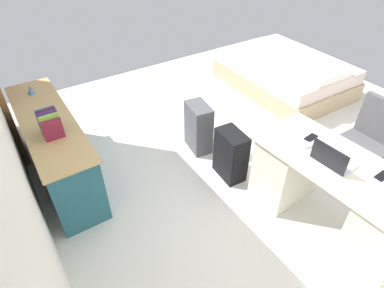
{
  "coord_description": "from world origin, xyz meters",
  "views": [
    {
      "loc": [
        -2.1,
        2.24,
        2.5
      ],
      "look_at": [
        -0.09,
        0.92,
        0.6
      ],
      "focal_mm": 29.89,
      "sensor_mm": 36.0,
      "label": 1
    }
  ],
  "objects_px": {
    "bed": "(285,74)",
    "computer_mouse": "(308,145)",
    "desk": "(330,194)",
    "cell_phone_near_laptop": "(382,176)",
    "credenza": "(55,148)",
    "figurine_small": "(31,89)",
    "suitcase_black": "(231,155)",
    "suitcase_spare_grey": "(198,127)",
    "office_chair": "(363,148)",
    "cell_phone_by_mouse": "(311,138)",
    "laptop": "(332,160)"
  },
  "relations": [
    {
      "from": "desk",
      "to": "suitcase_spare_grey",
      "type": "relative_size",
      "value": 2.46
    },
    {
      "from": "bed",
      "to": "computer_mouse",
      "type": "distance_m",
      "value": 2.59
    },
    {
      "from": "cell_phone_near_laptop",
      "to": "office_chair",
      "type": "bearing_deg",
      "value": -55.73
    },
    {
      "from": "office_chair",
      "to": "credenza",
      "type": "height_order",
      "value": "office_chair"
    },
    {
      "from": "cell_phone_by_mouse",
      "to": "bed",
      "type": "bearing_deg",
      "value": -49.72
    },
    {
      "from": "cell_phone_by_mouse",
      "to": "figurine_small",
      "type": "distance_m",
      "value": 2.95
    },
    {
      "from": "office_chair",
      "to": "suitcase_spare_grey",
      "type": "relative_size",
      "value": 1.57
    },
    {
      "from": "desk",
      "to": "suitcase_black",
      "type": "distance_m",
      "value": 1.06
    },
    {
      "from": "desk",
      "to": "credenza",
      "type": "bearing_deg",
      "value": 42.5
    },
    {
      "from": "office_chair",
      "to": "credenza",
      "type": "relative_size",
      "value": 0.52
    },
    {
      "from": "bed",
      "to": "desk",
      "type": "bearing_deg",
      "value": 141.58
    },
    {
      "from": "laptop",
      "to": "office_chair",
      "type": "bearing_deg",
      "value": -78.99
    },
    {
      "from": "bed",
      "to": "computer_mouse",
      "type": "xyz_separation_m",
      "value": [
        -1.82,
        1.76,
        0.53
      ]
    },
    {
      "from": "laptop",
      "to": "cell_phone_near_laptop",
      "type": "height_order",
      "value": "laptop"
    },
    {
      "from": "office_chair",
      "to": "credenza",
      "type": "bearing_deg",
      "value": 55.74
    },
    {
      "from": "suitcase_black",
      "to": "suitcase_spare_grey",
      "type": "bearing_deg",
      "value": 6.07
    },
    {
      "from": "computer_mouse",
      "to": "cell_phone_near_laptop",
      "type": "bearing_deg",
      "value": -164.1
    },
    {
      "from": "office_chair",
      "to": "suitcase_spare_grey",
      "type": "xyz_separation_m",
      "value": [
        1.38,
        1.11,
        -0.12
      ]
    },
    {
      "from": "suitcase_black",
      "to": "desk",
      "type": "bearing_deg",
      "value": -158.39
    },
    {
      "from": "credenza",
      "to": "suitcase_black",
      "type": "xyz_separation_m",
      "value": [
        -1.02,
        -1.55,
        -0.1
      ]
    },
    {
      "from": "suitcase_spare_grey",
      "to": "cell_phone_near_laptop",
      "type": "distance_m",
      "value": 1.98
    },
    {
      "from": "suitcase_black",
      "to": "figurine_small",
      "type": "height_order",
      "value": "figurine_small"
    },
    {
      "from": "office_chair",
      "to": "cell_phone_by_mouse",
      "type": "bearing_deg",
      "value": 78.0
    },
    {
      "from": "desk",
      "to": "bed",
      "type": "distance_m",
      "value": 2.73
    },
    {
      "from": "office_chair",
      "to": "credenza",
      "type": "distance_m",
      "value": 3.21
    },
    {
      "from": "cell_phone_by_mouse",
      "to": "cell_phone_near_laptop",
      "type": "bearing_deg",
      "value": 179.49
    },
    {
      "from": "suitcase_black",
      "to": "computer_mouse",
      "type": "distance_m",
      "value": 0.89
    },
    {
      "from": "laptop",
      "to": "cell_phone_near_laptop",
      "type": "distance_m",
      "value": 0.39
    },
    {
      "from": "office_chair",
      "to": "bed",
      "type": "bearing_deg",
      "value": -25.25
    },
    {
      "from": "cell_phone_near_laptop",
      "to": "credenza",
      "type": "bearing_deg",
      "value": 38.95
    },
    {
      "from": "laptop",
      "to": "cell_phone_by_mouse",
      "type": "height_order",
      "value": "laptop"
    },
    {
      "from": "suitcase_black",
      "to": "computer_mouse",
      "type": "height_order",
      "value": "computer_mouse"
    },
    {
      "from": "desk",
      "to": "credenza",
      "type": "relative_size",
      "value": 0.82
    },
    {
      "from": "credenza",
      "to": "cell_phone_by_mouse",
      "type": "bearing_deg",
      "value": -130.65
    },
    {
      "from": "desk",
      "to": "cell_phone_near_laptop",
      "type": "xyz_separation_m",
      "value": [
        -0.26,
        -0.13,
        0.37
      ]
    },
    {
      "from": "desk",
      "to": "figurine_small",
      "type": "xyz_separation_m",
      "value": [
        2.61,
        1.86,
        0.42
      ]
    },
    {
      "from": "suitcase_black",
      "to": "cell_phone_near_laptop",
      "type": "bearing_deg",
      "value": -156.14
    },
    {
      "from": "desk",
      "to": "credenza",
      "type": "xyz_separation_m",
      "value": [
        2.03,
        1.86,
        -0.02
      ]
    },
    {
      "from": "suitcase_spare_grey",
      "to": "cell_phone_near_laptop",
      "type": "relative_size",
      "value": 4.4
    },
    {
      "from": "suitcase_spare_grey",
      "to": "office_chair",
      "type": "bearing_deg",
      "value": -132.24
    },
    {
      "from": "computer_mouse",
      "to": "cell_phone_by_mouse",
      "type": "xyz_separation_m",
      "value": [
        0.06,
        -0.12,
        -0.01
      ]
    },
    {
      "from": "desk",
      "to": "suitcase_spare_grey",
      "type": "distance_m",
      "value": 1.64
    },
    {
      "from": "cell_phone_by_mouse",
      "to": "computer_mouse",
      "type": "bearing_deg",
      "value": 110.95
    },
    {
      "from": "suitcase_spare_grey",
      "to": "laptop",
      "type": "relative_size",
      "value": 1.87
    },
    {
      "from": "credenza",
      "to": "office_chair",
      "type": "bearing_deg",
      "value": -124.26
    },
    {
      "from": "credenza",
      "to": "figurine_small",
      "type": "height_order",
      "value": "figurine_small"
    },
    {
      "from": "office_chair",
      "to": "cell_phone_near_laptop",
      "type": "distance_m",
      "value": 0.89
    },
    {
      "from": "laptop",
      "to": "bed",
      "type": "bearing_deg",
      "value": -40.53
    },
    {
      "from": "bed",
      "to": "suitcase_spare_grey",
      "type": "distance_m",
      "value": 2.09
    },
    {
      "from": "laptop",
      "to": "figurine_small",
      "type": "bearing_deg",
      "value": 34.75
    }
  ]
}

